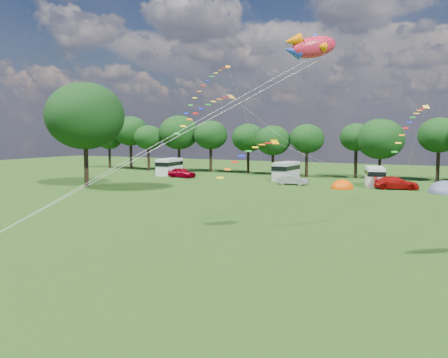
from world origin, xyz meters
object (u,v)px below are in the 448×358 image
at_px(car_c, 396,183).
at_px(tent_greyblue, 445,193).
at_px(campervan_c, 375,176).
at_px(tent_orange, 342,188).
at_px(campervan_a, 169,166).
at_px(car_b, 292,180).
at_px(fish_kite, 310,47).
at_px(big_tree, 85,116).
at_px(campervan_b, 286,171).
at_px(car_a, 182,173).

height_order(car_c, tent_greyblue, car_c).
xyz_separation_m(campervan_c, tent_orange, (-3.11, -4.48, -1.32)).
relative_size(car_c, campervan_a, 0.91).
relative_size(car_c, tent_orange, 1.66).
distance_m(car_b, fish_kite, 39.05).
bearing_deg(campervan_c, fish_kite, 168.79).
distance_m(campervan_a, campervan_c, 32.89).
xyz_separation_m(car_b, fish_kite, (13.09, -35.06, 11.17)).
distance_m(big_tree, car_b, 28.09).
height_order(campervan_a, campervan_c, campervan_a).
bearing_deg(car_b, tent_orange, -106.04).
height_order(big_tree, car_b, big_tree).
distance_m(big_tree, fish_kite, 41.69).
xyz_separation_m(campervan_a, tent_orange, (29.72, -6.41, -1.41)).
xyz_separation_m(car_c, campervan_a, (-35.80, 4.24, 0.66)).
distance_m(campervan_b, tent_greyblue, 22.32).
bearing_deg(tent_orange, car_c, 19.68).
xyz_separation_m(campervan_a, campervan_b, (19.89, 0.34, -0.02)).
height_order(car_c, campervan_c, campervan_c).
relative_size(car_b, campervan_c, 0.68).
bearing_deg(campervan_c, tent_greyblue, -128.98).
distance_m(big_tree, car_a, 18.68).
distance_m(campervan_b, fish_kite, 44.76).
bearing_deg(car_c, tent_orange, 97.52).
xyz_separation_m(car_b, campervan_c, (10.07, 3.18, 0.68)).
bearing_deg(car_c, tent_greyblue, -115.84).
distance_m(tent_orange, fish_kite, 36.28).
distance_m(car_c, campervan_c, 3.80).
xyz_separation_m(car_b, car_c, (13.03, 0.87, 0.11)).
height_order(big_tree, car_c, big_tree).
height_order(car_c, fish_kite, fish_kite).
height_order(big_tree, fish_kite, big_tree).
bearing_deg(car_a, car_b, -91.91).
relative_size(car_a, campervan_b, 0.84).
relative_size(car_a, tent_orange, 1.49).
bearing_deg(car_b, campervan_b, 22.44).
xyz_separation_m(car_a, campervan_b, (15.66, 3.33, 0.65)).
bearing_deg(fish_kite, campervan_b, 66.91).
xyz_separation_m(campervan_b, tent_greyblue, (21.48, -5.93, -1.39)).
height_order(car_b, car_c, car_c).
xyz_separation_m(tent_orange, fish_kite, (6.14, -33.75, 11.81)).
xyz_separation_m(car_a, car_c, (31.57, -1.25, 0.01)).
xyz_separation_m(car_c, tent_orange, (-6.08, -2.17, -0.75)).
bearing_deg(tent_greyblue, campervan_a, 172.30).
distance_m(car_b, car_c, 13.06).
relative_size(big_tree, car_b, 3.54).
relative_size(big_tree, campervan_c, 2.42).
distance_m(car_a, campervan_c, 28.63).
bearing_deg(campervan_b, fish_kite, -155.99).
height_order(big_tree, campervan_c, big_tree).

